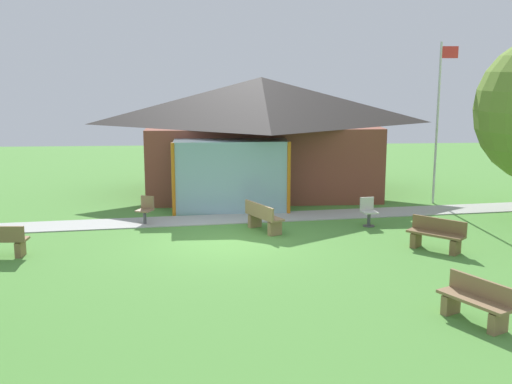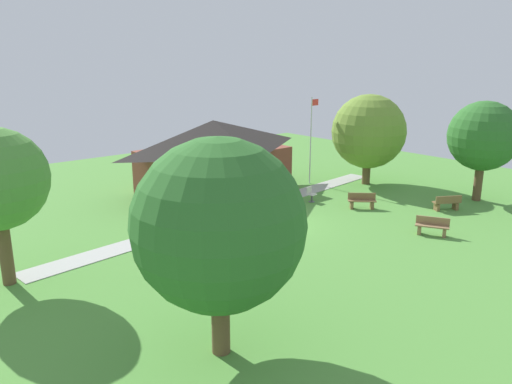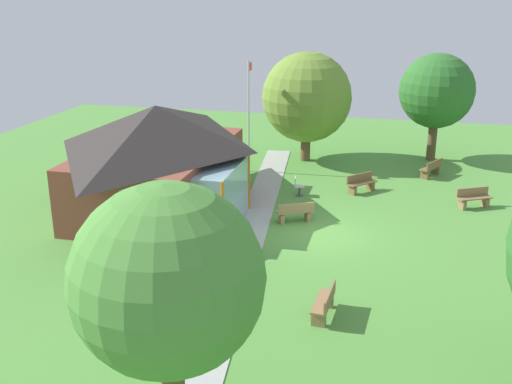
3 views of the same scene
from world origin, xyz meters
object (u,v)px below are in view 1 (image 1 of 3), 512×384
object	(u,v)px
flagpole	(439,116)
bench_mid_right	(436,235)
patio_chair_lawn_spare	(368,212)
patio_chair_west	(146,211)
pavilion	(260,133)
bench_rear_near_path	(263,218)
bench_front_right	(476,302)

from	to	relation	value
flagpole	bench_mid_right	size ratio (longest dim) A/B	4.01
patio_chair_lawn_spare	patio_chair_west	world-z (taller)	same
bench_mid_right	patio_chair_west	distance (m)	8.64
pavilion	bench_rear_near_path	xyz separation A→B (m)	(-0.32, -5.76, -1.89)
pavilion	patio_chair_west	world-z (taller)	pavilion
bench_front_right	bench_rear_near_path	size ratio (longest dim) A/B	1.00
bench_front_right	patio_chair_west	xyz separation A→B (m)	(-7.03, 8.20, 0.01)
pavilion	patio_chair_west	xyz separation A→B (m)	(-3.86, -4.64, -1.87)
bench_front_right	bench_mid_right	world-z (taller)	same
patio_chair_lawn_spare	flagpole	bearing A→B (deg)	-145.21
flagpole	patio_chair_west	distance (m)	10.53
bench_front_right	bench_rear_near_path	world-z (taller)	same
bench_rear_near_path	patio_chair_west	world-z (taller)	patio_chair_west
bench_mid_right	flagpole	bearing A→B (deg)	-65.42
flagpole	patio_chair_west	size ratio (longest dim) A/B	6.50
patio_chair_west	bench_front_right	bearing A→B (deg)	154.09
bench_front_right	patio_chair_west	bearing A→B (deg)	12.17
bench_rear_near_path	bench_mid_right	bearing A→B (deg)	35.04
pavilion	flagpole	distance (m)	6.49
pavilion	bench_front_right	bearing A→B (deg)	-76.15
pavilion	bench_rear_near_path	distance (m)	6.07
flagpole	bench_mid_right	distance (m)	6.68
patio_chair_lawn_spare	bench_front_right	bearing A→B (deg)	82.08
bench_mid_right	patio_chair_west	world-z (taller)	patio_chair_west
bench_rear_near_path	patio_chair_west	distance (m)	3.71
bench_front_right	patio_chair_lawn_spare	size ratio (longest dim) A/B	1.78
flagpole	bench_rear_near_path	world-z (taller)	flagpole
flagpole	patio_chair_lawn_spare	xyz separation A→B (m)	(-3.12, -3.07, -2.67)
flagpole	bench_front_right	distance (m)	11.31
bench_rear_near_path	patio_chair_lawn_spare	distance (m)	3.27
flagpole	patio_chair_west	xyz separation A→B (m)	(-9.90, -2.40, -2.67)
bench_mid_right	patio_chair_lawn_spare	size ratio (longest dim) A/B	1.62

